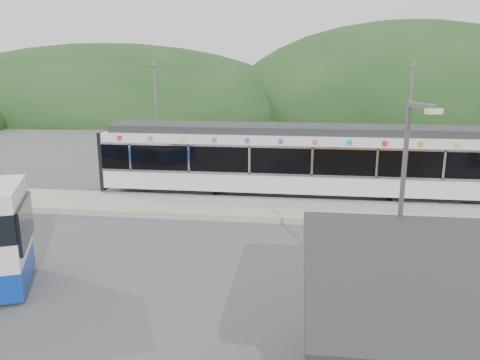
# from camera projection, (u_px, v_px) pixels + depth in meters

# --- Properties ---
(ground) EXTENTS (120.00, 120.00, 0.00)m
(ground) POSITION_uv_depth(u_px,v_px,m) (266.00, 238.00, 18.62)
(ground) COLOR #4C4C4F
(ground) RESTS_ON ground
(hills) EXTENTS (146.00, 149.00, 26.00)m
(hills) POSITION_uv_depth(u_px,v_px,m) (400.00, 205.00, 22.93)
(hills) COLOR #1E3D19
(hills) RESTS_ON ground
(platform) EXTENTS (26.00, 3.20, 0.30)m
(platform) POSITION_uv_depth(u_px,v_px,m) (271.00, 209.00, 21.76)
(platform) COLOR #9E9E99
(platform) RESTS_ON ground
(yellow_line) EXTENTS (26.00, 0.10, 0.01)m
(yellow_line) POSITION_uv_depth(u_px,v_px,m) (269.00, 215.00, 20.47)
(yellow_line) COLOR yellow
(yellow_line) RESTS_ON platform
(train) EXTENTS (20.44, 3.01, 3.74)m
(train) POSITION_uv_depth(u_px,v_px,m) (302.00, 159.00, 23.74)
(train) COLOR black
(train) RESTS_ON ground
(catenary_mast_west) EXTENTS (0.18, 1.80, 7.00)m
(catenary_mast_west) POSITION_uv_depth(u_px,v_px,m) (157.00, 120.00, 26.88)
(catenary_mast_west) COLOR slate
(catenary_mast_west) RESTS_ON ground
(catenary_mast_east) EXTENTS (0.18, 1.80, 7.00)m
(catenary_mast_east) POSITION_uv_depth(u_px,v_px,m) (409.00, 123.00, 25.12)
(catenary_mast_east) COLOR slate
(catenary_mast_east) RESTS_ON ground
(lamp_post) EXTENTS (0.49, 1.09, 5.87)m
(lamp_post) POSITION_uv_depth(u_px,v_px,m) (403.00, 199.00, 11.35)
(lamp_post) COLOR slate
(lamp_post) RESTS_ON ground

